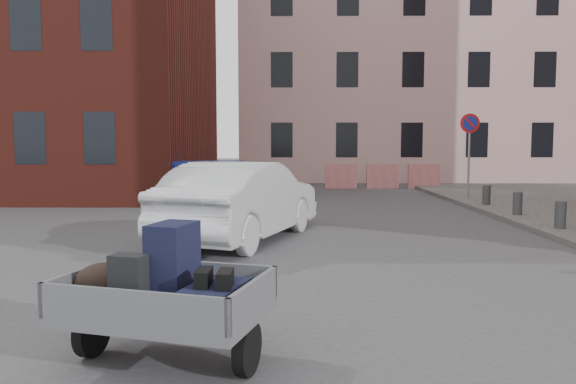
{
  "coord_description": "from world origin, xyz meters",
  "views": [
    {
      "loc": [
        0.55,
        -8.02,
        1.86
      ],
      "look_at": [
        0.46,
        0.67,
        1.1
      ],
      "focal_mm": 35.0,
      "sensor_mm": 36.0,
      "label": 1
    }
  ],
  "objects": [
    {
      "name": "ground",
      "position": [
        0.0,
        0.0,
        0.0
      ],
      "size": [
        120.0,
        120.0,
        0.0
      ],
      "primitive_type": "plane",
      "color": "#38383A",
      "rests_on": "ground"
    },
    {
      "name": "building_brick",
      "position": [
        -9.0,
        13.0,
        7.0
      ],
      "size": [
        12.0,
        10.0,
        14.0
      ],
      "primitive_type": "cube",
      "color": "#591E16",
      "rests_on": "ground"
    },
    {
      "name": "building_pink",
      "position": [
        6.0,
        22.0,
        7.0
      ],
      "size": [
        16.0,
        8.0,
        14.0
      ],
      "primitive_type": "cube",
      "color": "#D5A8A4",
      "rests_on": "ground"
    },
    {
      "name": "no_parking_sign",
      "position": [
        6.0,
        9.48,
        2.01
      ],
      "size": [
        0.6,
        0.09,
        2.65
      ],
      "color": "gray",
      "rests_on": "sidewalk"
    },
    {
      "name": "bollards",
      "position": [
        6.0,
        3.4,
        0.4
      ],
      "size": [
        0.22,
        9.02,
        0.55
      ],
      "color": "#3A3A3D",
      "rests_on": "sidewalk"
    },
    {
      "name": "barriers",
      "position": [
        4.2,
        15.0,
        0.5
      ],
      "size": [
        4.7,
        0.18,
        1.0
      ],
      "color": "red",
      "rests_on": "ground"
    },
    {
      "name": "trailer",
      "position": [
        -0.53,
        -3.47,
        0.61
      ],
      "size": [
        1.84,
        1.96,
        1.2
      ],
      "rotation": [
        0.0,
        0.0,
        -0.27
      ],
      "color": "black",
      "rests_on": "ground"
    },
    {
      "name": "dumpster",
      "position": [
        -2.56,
        9.04,
        0.66
      ],
      "size": [
        3.24,
        1.87,
        1.31
      ],
      "rotation": [
        0.0,
        0.0,
        0.08
      ],
      "color": "#212E9C",
      "rests_on": "ground"
    },
    {
      "name": "silver_car",
      "position": [
        -0.43,
        2.65,
        0.75
      ],
      "size": [
        2.99,
        4.85,
        1.51
      ],
      "primitive_type": "imported",
      "rotation": [
        0.0,
        0.0,
        2.81
      ],
      "color": "#B2B4BA",
      "rests_on": "ground"
    }
  ]
}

